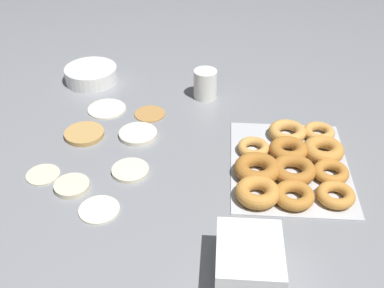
{
  "coord_description": "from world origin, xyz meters",
  "views": [
    {
      "loc": [
        -1.05,
        -0.2,
        0.79
      ],
      "look_at": [
        -0.03,
        -0.13,
        0.04
      ],
      "focal_mm": 45.0,
      "sensor_mm": 36.0,
      "label": 1
    }
  ],
  "objects": [
    {
      "name": "container_stack",
      "position": [
        -0.42,
        -0.27,
        0.04
      ],
      "size": [
        0.16,
        0.13,
        0.09
      ],
      "color": "white",
      "rests_on": "ground_plane"
    },
    {
      "name": "donut_tray",
      "position": [
        -0.07,
        -0.39,
        0.02
      ],
      "size": [
        0.38,
        0.31,
        0.04
      ],
      "color": "silver",
      "rests_on": "ground_plane"
    },
    {
      "name": "paper_cup",
      "position": [
        0.29,
        -0.15,
        0.05
      ],
      "size": [
        0.07,
        0.07,
        0.09
      ],
      "color": "white",
      "rests_on": "ground_plane"
    },
    {
      "name": "pancake_2",
      "position": [
        -0.18,
        0.15,
        0.01
      ],
      "size": [
        0.09,
        0.09,
        0.01
      ],
      "primitive_type": "cylinder",
      "color": "beige",
      "rests_on": "ground_plane"
    },
    {
      "name": "pancake_0",
      "position": [
        0.05,
        0.18,
        0.01
      ],
      "size": [
        0.11,
        0.11,
        0.01
      ],
      "primitive_type": "cylinder",
      "color": "tan",
      "rests_on": "ground_plane"
    },
    {
      "name": "pancake_1",
      "position": [
        0.19,
        0.15,
        0.0
      ],
      "size": [
        0.12,
        0.12,
        0.01
      ],
      "primitive_type": "cylinder",
      "color": "silver",
      "rests_on": "ground_plane"
    },
    {
      "name": "pancake_5",
      "position": [
        0.06,
        0.03,
        0.01
      ],
      "size": [
        0.11,
        0.11,
        0.01
      ],
      "primitive_type": "cylinder",
      "color": "silver",
      "rests_on": "ground_plane"
    },
    {
      "name": "pancake_3",
      "position": [
        0.17,
        0.01,
        0.0
      ],
      "size": [
        0.09,
        0.09,
        0.01
      ],
      "primitive_type": "cylinder",
      "color": "#B27F42",
      "rests_on": "ground_plane"
    },
    {
      "name": "pancake_7",
      "position": [
        -0.25,
        0.07,
        0.0
      ],
      "size": [
        0.1,
        0.1,
        0.01
      ],
      "primitive_type": "cylinder",
      "color": "silver",
      "rests_on": "ground_plane"
    },
    {
      "name": "pancake_6",
      "position": [
        -0.13,
        0.24,
        0.0
      ],
      "size": [
        0.09,
        0.09,
        0.01
      ],
      "primitive_type": "cylinder",
      "color": "beige",
      "rests_on": "ground_plane"
    },
    {
      "name": "batter_bowl",
      "position": [
        0.37,
        0.24,
        0.02
      ],
      "size": [
        0.17,
        0.17,
        0.05
      ],
      "color": "white",
      "rests_on": "ground_plane"
    },
    {
      "name": "ground_plane",
      "position": [
        0.0,
        0.0,
        0.0
      ],
      "size": [
        3.0,
        3.0,
        0.0
      ],
      "primitive_type": "plane",
      "color": "gray"
    },
    {
      "name": "pancake_4",
      "position": [
        -0.1,
        0.02,
        0.01
      ],
      "size": [
        0.1,
        0.1,
        0.01
      ],
      "primitive_type": "cylinder",
      "color": "beige",
      "rests_on": "ground_plane"
    }
  ]
}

